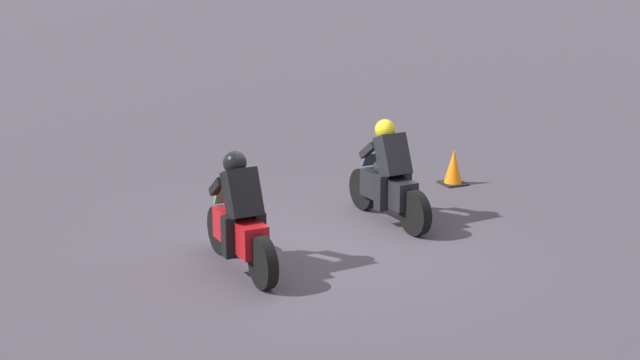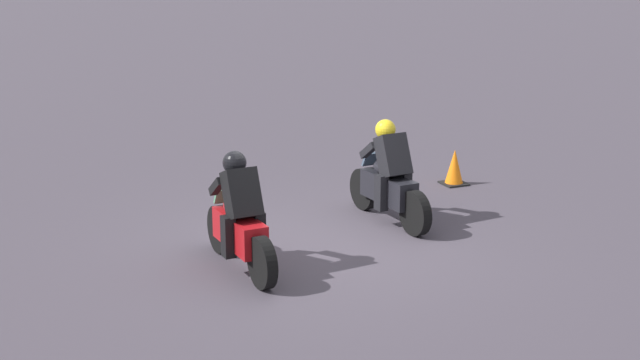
% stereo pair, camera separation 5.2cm
% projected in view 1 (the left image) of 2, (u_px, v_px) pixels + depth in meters
% --- Properties ---
extents(ground_plane, '(120.00, 120.00, 0.00)m').
position_uv_depth(ground_plane, '(319.00, 247.00, 12.10)').
color(ground_plane, '#3F3942').
extents(rider_lane_a, '(2.04, 0.55, 1.51)m').
position_uv_depth(rider_lane_a, '(389.00, 181.00, 13.03)').
color(rider_lane_a, black).
rests_on(rider_lane_a, ground_plane).
extents(rider_lane_b, '(2.04, 0.55, 1.51)m').
position_uv_depth(rider_lane_b, '(240.00, 222.00, 11.15)').
color(rider_lane_b, black).
rests_on(rider_lane_b, ground_plane).
extents(traffic_cone, '(0.40, 0.40, 0.61)m').
position_uv_depth(traffic_cone, '(453.00, 168.00, 15.08)').
color(traffic_cone, black).
rests_on(traffic_cone, ground_plane).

